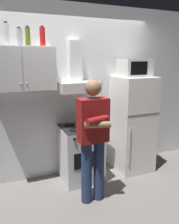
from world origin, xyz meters
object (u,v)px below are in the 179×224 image
at_px(bottle_canister_steel, 19,37).
at_px(person_standing, 93,138).
at_px(range_hood, 77,78).
at_px(bottle_soda_red, 42,37).
at_px(refrigerator, 133,124).
at_px(bottle_olive_oil, 28,37).
at_px(upper_cabinet, 21,69).
at_px(stove_oven, 80,153).
at_px(microwave, 135,68).
at_px(bottle_vodka_clear, 6,34).

bearing_deg(bottle_canister_steel, person_standing, -44.55).
distance_m(range_hood, bottle_soda_red, 0.76).
bearing_deg(refrigerator, bottle_olive_oil, 174.04).
bearing_deg(upper_cabinet, stove_oven, -8.90).
height_order(microwave, bottle_canister_steel, bottle_canister_steel).
bearing_deg(bottle_soda_red, refrigerator, -3.68).
height_order(upper_cabinet, bottle_vodka_clear, bottle_vodka_clear).
bearing_deg(range_hood, bottle_canister_steel, 179.89).
distance_m(refrigerator, bottle_vodka_clear, 2.36).
relative_size(range_hood, bottle_canister_steel, 3.20).
xyz_separation_m(range_hood, bottle_canister_steel, (-0.80, 0.00, 0.56)).
distance_m(person_standing, bottle_canister_steel, 1.64).
height_order(microwave, bottle_vodka_clear, bottle_vodka_clear).
bearing_deg(bottle_olive_oil, bottle_soda_red, -22.87).
bearing_deg(bottle_vodka_clear, bottle_olive_oil, 9.22).
height_order(person_standing, bottle_vodka_clear, bottle_vodka_clear).
xyz_separation_m(bottle_vodka_clear, bottle_canister_steel, (0.16, 0.00, -0.03)).
height_order(person_standing, bottle_canister_steel, bottle_canister_steel).
bearing_deg(bottle_olive_oil, bottle_canister_steel, -159.90).
bearing_deg(range_hood, person_standing, -93.91).
bearing_deg(bottle_soda_red, microwave, -2.95).
bearing_deg(refrigerator, bottle_soda_red, 176.32).
height_order(range_hood, person_standing, range_hood).
xyz_separation_m(range_hood, person_standing, (-0.05, -0.73, -0.70)).
relative_size(upper_cabinet, bottle_vodka_clear, 3.05).
distance_m(stove_oven, bottle_vodka_clear, 2.00).
height_order(refrigerator, bottle_olive_oil, bottle_olive_oil).
distance_m(stove_oven, bottle_soda_red, 1.81).
relative_size(refrigerator, bottle_canister_steel, 6.82).
height_order(stove_oven, bottle_vodka_clear, bottle_vodka_clear).
xyz_separation_m(stove_oven, bottle_canister_steel, (-0.80, 0.13, 1.73)).
distance_m(upper_cabinet, bottle_vodka_clear, 0.47).
xyz_separation_m(stove_oven, refrigerator, (0.95, 0.00, 0.37)).
bearing_deg(refrigerator, stove_oven, -179.96).
bearing_deg(bottle_canister_steel, refrigerator, -4.17).
distance_m(microwave, bottle_olive_oil, 1.69).
relative_size(bottle_vodka_clear, bottle_canister_steel, 1.26).
height_order(upper_cabinet, bottle_olive_oil, bottle_olive_oil).
xyz_separation_m(range_hood, bottle_olive_oil, (-0.68, 0.04, 0.58)).
relative_size(range_hood, bottle_soda_red, 2.87).
height_order(upper_cabinet, refrigerator, upper_cabinet).
relative_size(upper_cabinet, range_hood, 1.20).
bearing_deg(bottle_soda_red, stove_oven, -10.69).
bearing_deg(bottle_vodka_clear, bottle_soda_red, -4.10).
bearing_deg(stove_oven, upper_cabinet, 171.10).
height_order(bottle_olive_oil, bottle_canister_steel, bottle_olive_oil).
xyz_separation_m(range_hood, microwave, (0.95, -0.11, 0.14)).
relative_size(person_standing, bottle_soda_red, 6.28).
bearing_deg(bottle_vodka_clear, bottle_canister_steel, 0.62).
distance_m(microwave, person_standing, 1.45).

